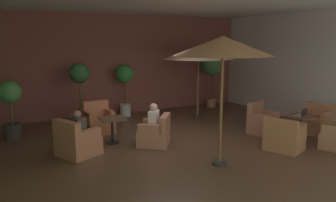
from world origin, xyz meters
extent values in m
cube|color=brown|center=(0.00, 0.00, -0.01)|extent=(10.00, 8.50, 0.02)
cube|color=brown|center=(0.00, 4.21, 1.76)|extent=(10.00, 0.08, 3.52)
cube|color=silver|center=(4.96, 0.00, 1.76)|extent=(0.08, 8.50, 3.52)
cube|color=silver|center=(0.00, 0.00, 3.55)|extent=(10.00, 8.50, 0.06)
cylinder|color=black|center=(3.06, -1.19, 0.01)|extent=(0.42, 0.42, 0.02)
cylinder|color=black|center=(3.06, -1.19, 0.31)|extent=(0.07, 0.07, 0.63)
cube|color=brown|center=(3.06, -1.19, 0.65)|extent=(0.66, 0.66, 0.03)
cube|color=#AE6F4A|center=(4.02, -0.92, 0.23)|extent=(0.96, 0.98, 0.45)
cube|color=#AE6F4A|center=(4.31, -0.84, 0.63)|extent=(0.38, 0.81, 0.36)
cube|color=#AE6F4A|center=(4.07, -1.24, 0.57)|extent=(0.62, 0.31, 0.24)
cube|color=#AE6F4A|center=(3.90, -0.62, 0.57)|extent=(0.62, 0.31, 0.24)
cube|color=#A86951|center=(2.73, -0.25, 0.21)|extent=(0.93, 0.91, 0.43)
cube|color=#A86951|center=(2.64, 0.01, 0.65)|extent=(0.74, 0.39, 0.45)
cube|color=#A86951|center=(3.03, -0.19, 0.52)|extent=(0.31, 0.57, 0.18)
cube|color=#A86951|center=(2.46, -0.39, 0.52)|extent=(0.31, 0.57, 0.18)
cube|color=#AA7046|center=(2.13, -1.55, 0.22)|extent=(0.96, 1.01, 0.43)
cube|color=#AA7046|center=(1.87, -1.66, 0.62)|extent=(0.44, 0.80, 0.38)
cube|color=#AA7046|center=(2.05, -1.23, 0.55)|extent=(0.57, 0.32, 0.24)
cube|color=#AA7046|center=(2.29, -1.85, 0.55)|extent=(0.57, 0.32, 0.24)
cube|color=#A67350|center=(3.07, -2.20, 0.51)|extent=(0.32, 0.61, 0.22)
cylinder|color=black|center=(-1.37, 0.90, 0.01)|extent=(0.33, 0.33, 0.02)
cylinder|color=black|center=(-1.37, 0.90, 0.31)|extent=(0.07, 0.07, 0.63)
cube|color=brown|center=(-1.37, 0.90, 0.65)|extent=(0.67, 0.67, 0.03)
cube|color=#B56E4D|center=(-2.34, 0.41, 0.20)|extent=(1.06, 1.06, 0.41)
cube|color=#B56E4D|center=(-2.61, 0.27, 0.64)|extent=(0.51, 0.79, 0.45)
cube|color=#B56E4D|center=(-2.44, 0.71, 0.53)|extent=(0.62, 0.41, 0.23)
cube|color=#B56E4D|center=(-2.16, 0.14, 0.53)|extent=(0.62, 0.41, 0.23)
cube|color=#B67356|center=(-0.50, 0.24, 0.21)|extent=(1.02, 1.01, 0.42)
cube|color=#B67356|center=(-0.27, 0.07, 0.60)|extent=(0.56, 0.66, 0.37)
cube|color=#B67356|center=(-0.70, 0.04, 0.51)|extent=(0.55, 0.46, 0.19)
cube|color=#B67356|center=(-0.36, 0.49, 0.51)|extent=(0.55, 0.46, 0.19)
cube|color=#B76844|center=(-1.40, 1.98, 0.22)|extent=(0.76, 0.77, 0.44)
cube|color=#B76844|center=(-1.41, 2.27, 0.67)|extent=(0.74, 0.19, 0.45)
cube|color=#B76844|center=(-1.10, 1.95, 0.54)|extent=(0.15, 0.58, 0.21)
cube|color=#B76844|center=(-1.70, 1.93, 0.54)|extent=(0.15, 0.58, 0.21)
cylinder|color=#2D2D2D|center=(2.06, 2.18, 0.04)|extent=(0.32, 0.32, 0.08)
cylinder|color=brown|center=(2.06, 2.18, 1.17)|extent=(0.06, 0.06, 2.34)
cone|color=beige|center=(2.06, 2.18, 2.20)|extent=(2.36, 2.36, 0.37)
cylinder|color=#2D2D2D|center=(0.16, -1.62, 0.04)|extent=(0.32, 0.32, 0.08)
cylinder|color=brown|center=(0.16, -1.62, 1.32)|extent=(0.06, 0.06, 2.64)
cone|color=#9F6C47|center=(0.16, -1.62, 2.50)|extent=(2.01, 2.01, 0.39)
cylinder|color=#A46548|center=(3.61, 3.58, 0.17)|extent=(0.37, 0.37, 0.35)
cylinder|color=brown|center=(3.61, 3.58, 0.84)|extent=(0.06, 0.06, 0.99)
sphere|color=#4B834B|center=(3.61, 3.58, 1.69)|extent=(0.85, 0.85, 0.85)
cylinder|color=silver|center=(0.02, 3.67, 0.21)|extent=(0.38, 0.38, 0.42)
cylinder|color=brown|center=(0.02, 3.67, 0.82)|extent=(0.06, 0.06, 0.80)
sphere|color=#2E7C38|center=(0.02, 3.67, 1.48)|extent=(0.63, 0.63, 0.63)
cylinder|color=#34322E|center=(-3.62, 2.53, 0.20)|extent=(0.45, 0.45, 0.41)
cylinder|color=brown|center=(-3.62, 2.53, 0.71)|extent=(0.06, 0.06, 0.61)
sphere|color=#4A8748|center=(-3.62, 2.53, 1.27)|extent=(0.61, 0.61, 0.61)
cylinder|color=#AD5E4A|center=(-1.59, 3.35, 0.22)|extent=(0.36, 0.36, 0.45)
cylinder|color=brown|center=(-1.59, 3.35, 0.89)|extent=(0.06, 0.06, 0.89)
sphere|color=#316634|center=(-1.59, 3.35, 1.61)|extent=(0.63, 0.63, 0.63)
cube|color=silver|center=(-0.50, 0.24, 0.65)|extent=(0.40, 0.43, 0.47)
sphere|color=tan|center=(-0.50, 0.24, 0.98)|extent=(0.20, 0.20, 0.20)
cube|color=#3F3A37|center=(-2.34, 0.41, 0.65)|extent=(0.38, 0.41, 0.47)
sphere|color=#8A5B4E|center=(-2.34, 0.41, 0.96)|extent=(0.18, 0.18, 0.18)
cylinder|color=silver|center=(3.16, -1.18, 0.72)|extent=(0.08, 0.08, 0.11)
cube|color=#9EA0A5|center=(3.10, -1.15, 0.67)|extent=(0.35, 0.29, 0.01)
cube|color=black|center=(3.12, -1.26, 0.77)|extent=(0.30, 0.08, 0.19)
camera|label=1|loc=(-3.88, -6.93, 2.60)|focal=34.91mm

